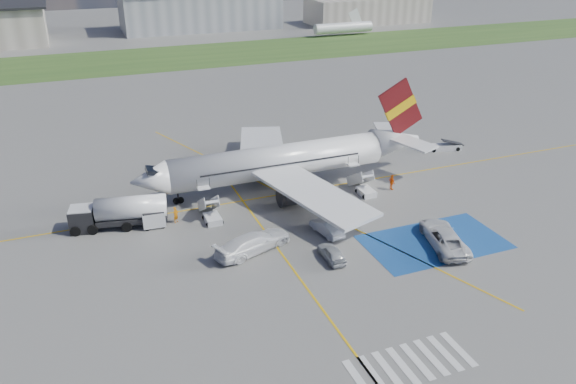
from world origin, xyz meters
name	(u,v)px	position (x,y,z in m)	size (l,w,h in m)	color
ground	(326,242)	(0.00, 0.00, 0.00)	(400.00, 400.00, 0.00)	#60605E
grass_strip	(160,58)	(0.00, 95.00, 0.01)	(400.00, 30.00, 0.01)	#2D4C1E
taxiway_line_main	(283,194)	(0.00, 12.00, 0.01)	(120.00, 0.20, 0.01)	gold
taxiway_line_cross	(323,310)	(-5.00, -10.00, 0.01)	(0.20, 60.00, 0.01)	gold
taxiway_line_diag	(283,194)	(0.00, 12.00, 0.01)	(0.20, 60.00, 0.01)	gold
staging_box	(434,242)	(10.00, -4.00, 0.01)	(14.00, 8.00, 0.01)	navy
crosswalk	(410,364)	(-1.80, -18.00, 0.01)	(9.00, 4.00, 0.01)	silver
terminal_centre	(201,9)	(20.00, 135.00, 6.00)	(48.00, 18.00, 12.00)	gray
terminal_east	(368,10)	(75.00, 128.00, 4.00)	(40.00, 16.00, 8.00)	gray
airliner	(289,160)	(1.51, 14.00, 3.39)	(36.81, 32.95, 11.92)	silver
airstairs_fwd	(212,215)	(-9.50, 8.70, 0.62)	(1.90, 5.20, 3.60)	silver
airstairs_aft	(364,188)	(9.00, 8.70, 0.62)	(1.90, 5.20, 3.60)	silver
fuel_tanker	(120,215)	(-18.70, 10.80, 1.40)	(10.06, 4.43, 3.33)	black
gpu_cart	(154,220)	(-15.48, 9.40, 0.86)	(2.37, 1.62, 1.90)	silver
belt_loader	(444,147)	(26.51, 17.35, 0.38)	(5.26, 2.83, 1.52)	silver
car_silver_a	(332,253)	(-0.93, -3.16, 0.69)	(1.63, 4.04, 1.38)	#A9ABB0
car_silver_b	(327,227)	(0.73, 1.50, 0.73)	(1.54, 4.41, 1.45)	silver
van_white_a	(444,234)	(10.49, -4.76, 1.17)	(2.89, 6.26, 2.35)	silver
van_white_b	(253,240)	(-7.32, 1.04, 1.21)	(2.52, 6.19, 2.43)	white
crew_fwd	(176,215)	(-13.13, 9.60, 0.90)	(0.66, 0.43, 1.80)	orange
crew_nose	(157,214)	(-14.94, 10.65, 0.79)	(0.77, 0.60, 1.58)	orange
crew_aft	(392,182)	(12.54, 8.44, 0.95)	(1.12, 0.47, 1.91)	#E0580B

